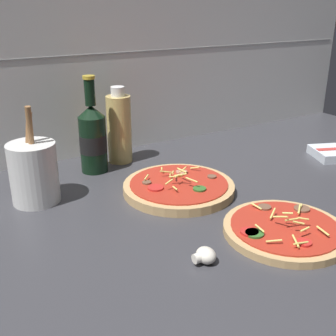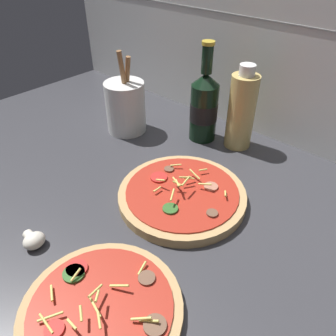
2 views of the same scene
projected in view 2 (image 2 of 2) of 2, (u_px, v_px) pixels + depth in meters
counter_slab at (171, 257)px, 55.76cm from camera, size 160.00×90.00×2.50cm
tile_backsplash at (322, 29)px, 65.81cm from camera, size 160.00×1.13×60.00cm
pizza_near at (100, 307)px, 46.09cm from camera, size 22.98×22.98×4.73cm
pizza_far at (182, 195)px, 65.02cm from camera, size 25.30×25.30×5.35cm
beer_bottle at (204, 106)px, 79.81cm from camera, size 6.83×6.83×24.20cm
oil_bottle at (241, 111)px, 76.72cm from camera, size 6.46×6.46×20.26cm
mushroom_left at (34, 240)px, 55.40cm from camera, size 3.97×3.78×2.65cm
utensil_crock at (126, 106)px, 84.34cm from camera, size 10.15×10.15×21.19cm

